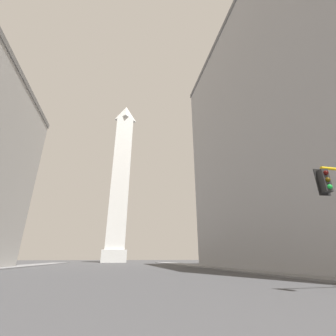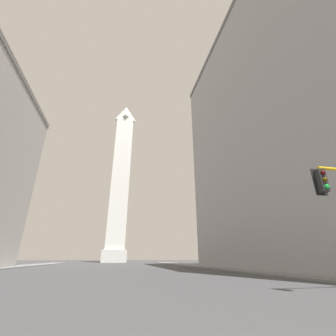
# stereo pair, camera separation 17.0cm
# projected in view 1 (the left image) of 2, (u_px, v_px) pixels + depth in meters

# --- Properties ---
(sidewalk_right) EXTENTS (5.00, 105.02, 0.15)m
(sidewalk_right) POSITION_uv_depth(u_px,v_px,m) (231.00, 269.00, 31.66)
(sidewalk_right) COLOR slate
(sidewalk_right) RESTS_ON ground_plane
(building_right) EXTENTS (28.44, 42.11, 40.81)m
(building_right) POSITION_uv_depth(u_px,v_px,m) (325.00, 125.00, 34.40)
(building_right) COLOR #9E9EA0
(building_right) RESTS_ON ground_plane
(obelisk) EXTENTS (8.59, 8.59, 66.53)m
(obelisk) POSITION_uv_depth(u_px,v_px,m) (121.00, 177.00, 91.16)
(obelisk) COLOR silver
(obelisk) RESTS_ON ground_plane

